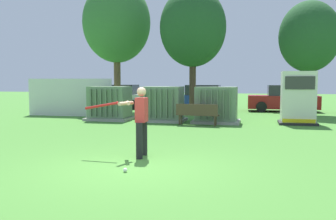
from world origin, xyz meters
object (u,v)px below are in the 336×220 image
Objects in this scene: generator_enclosure at (298,98)px; park_bench at (197,113)px; parked_car_leftmost at (120,97)px; transformer_mid_west at (163,104)px; transformer_mid_east at (216,105)px; transformer_west at (110,104)px; batter at (139,118)px; parked_car_right_of_center at (283,99)px; parked_car_left_of_center at (201,98)px; sports_ball at (125,170)px.

generator_enclosure reaches higher than park_bench.
parked_car_leftmost is at bearing 147.75° from generator_enclosure.
transformer_mid_west and transformer_mid_east have the same top height.
transformer_west and transformer_mid_east have the same top height.
batter reaches higher than parked_car_leftmost.
transformer_mid_east is at bearing -0.64° from transformer_west.
parked_car_right_of_center is (8.52, 7.10, -0.04)m from transformer_west.
transformer_west is at bearing 116.96° from batter.
transformer_west is at bearing -116.93° from parked_car_left_of_center.
transformer_mid_east is at bearing -1.06° from transformer_mid_west.
park_bench is (-0.68, -1.23, -0.25)m from transformer_mid_east.
transformer_west is at bearing -178.14° from generator_enclosure.
parked_car_right_of_center reaches higher than park_bench.
transformer_west is at bearing 163.88° from park_bench.
park_bench is 9.32m from parked_car_right_of_center.
park_bench is at bearing -115.80° from parked_car_right_of_center.
transformer_mid_east is 7.91m from parked_car_right_of_center.
batter reaches higher than transformer_west.
transformer_mid_east is 0.50× the size of parked_car_left_of_center.
parked_car_left_of_center reaches higher than park_bench.
transformer_mid_west is 8.63m from parked_car_leftmost.
transformer_mid_east is at bearing -76.31° from parked_car_left_of_center.
transformer_mid_east reaches higher than park_bench.
transformer_west is at bearing -72.78° from parked_car_leftmost.
park_bench is at bearing -34.92° from transformer_mid_west.
parked_car_right_of_center is at bearing 39.79° from transformer_west.
parked_car_left_of_center is (-1.00, 8.12, 0.22)m from park_bench.
park_bench is 10.75m from parked_car_leftmost.
transformer_west is 2.63m from transformer_mid_west.
parked_car_left_of_center is at bearing 92.73° from sports_ball.
batter is 0.41× the size of parked_car_right_of_center.
transformer_mid_east is 3.54m from generator_enclosure.
generator_enclosure is 6.83m from parked_car_right_of_center.
transformer_mid_west is 2.51m from transformer_mid_east.
parked_car_leftmost is (-2.21, 7.14, -0.04)m from transformer_west.
transformer_mid_east is 9.57m from sports_ball.
parked_car_left_of_center is (-0.78, 16.39, 0.71)m from sports_ball.
transformer_mid_east and parked_car_right_of_center have the same top height.
sports_ball is 0.02× the size of parked_car_right_of_center.
parked_car_left_of_center and parked_car_right_of_center have the same top height.
park_bench is 6.73m from batter.
parked_car_leftmost is (-6.68, 8.43, 0.22)m from park_bench.
batter reaches higher than transformer_mid_west.
batter reaches higher than parked_car_right_of_center.
parked_car_left_of_center is at bearing 83.03° from transformer_mid_west.
parked_car_left_of_center is at bearing 128.36° from generator_enclosure.
transformer_west is 23.33× the size of sports_ball.
park_bench is at bearing -83.01° from parked_car_left_of_center.
transformer_mid_west is 9.23m from parked_car_right_of_center.
generator_enclosure is 1.32× the size of batter.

